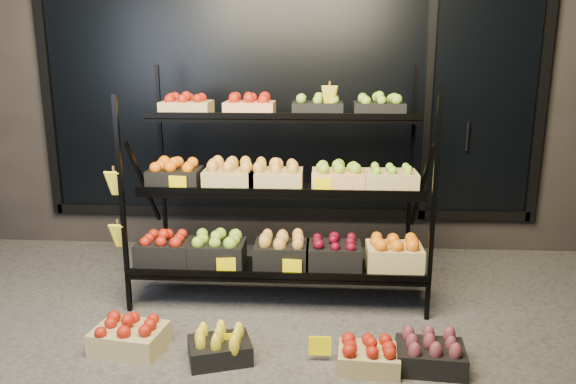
# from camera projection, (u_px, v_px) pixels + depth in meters

# --- Properties ---
(ground) EXTENTS (24.00, 24.00, 0.00)m
(ground) POSITION_uv_depth(u_px,v_px,m) (274.00, 327.00, 3.69)
(ground) COLOR #514F4C
(ground) RESTS_ON ground
(building) EXTENTS (6.00, 2.08, 3.50)m
(building) POSITION_uv_depth(u_px,v_px,m) (294.00, 53.00, 5.77)
(building) COLOR #2D2826
(building) RESTS_ON ground
(display_rack) EXTENTS (2.18, 1.02, 1.66)m
(display_rack) POSITION_uv_depth(u_px,v_px,m) (279.00, 189.00, 4.08)
(display_rack) COLOR black
(display_rack) RESTS_ON ground
(tag_floor_a) EXTENTS (0.13, 0.01, 0.12)m
(tag_floor_a) POSITION_uv_depth(u_px,v_px,m) (225.00, 349.00, 3.31)
(tag_floor_a) COLOR #EFD700
(tag_floor_a) RESTS_ON ground
(tag_floor_b) EXTENTS (0.13, 0.01, 0.12)m
(tag_floor_b) POSITION_uv_depth(u_px,v_px,m) (320.00, 352.00, 3.27)
(tag_floor_b) COLOR #EFD700
(tag_floor_b) RESTS_ON ground
(floor_crate_left) EXTENTS (0.46, 0.37, 0.21)m
(floor_crate_left) POSITION_uv_depth(u_px,v_px,m) (129.00, 335.00, 3.40)
(floor_crate_left) COLOR tan
(floor_crate_left) RESTS_ON ground
(floor_crate_midleft) EXTENTS (0.42, 0.36, 0.19)m
(floor_crate_midleft) POSITION_uv_depth(u_px,v_px,m) (220.00, 346.00, 3.28)
(floor_crate_midleft) COLOR black
(floor_crate_midleft) RESTS_ON ground
(floor_crate_midright) EXTENTS (0.36, 0.28, 0.18)m
(floor_crate_midright) POSITION_uv_depth(u_px,v_px,m) (369.00, 355.00, 3.19)
(floor_crate_midright) COLOR tan
(floor_crate_midright) RESTS_ON ground
(floor_crate_right) EXTENTS (0.41, 0.31, 0.20)m
(floor_crate_right) POSITION_uv_depth(u_px,v_px,m) (430.00, 353.00, 3.20)
(floor_crate_right) COLOR black
(floor_crate_right) RESTS_ON ground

